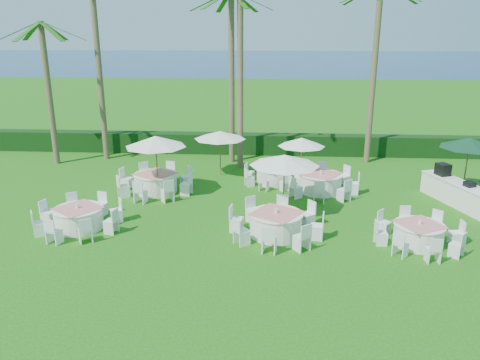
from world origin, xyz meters
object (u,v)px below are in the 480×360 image
at_px(banquet_table_c, 419,234).
at_px(banquet_table_f, 321,182).
at_px(banquet_table_e, 273,176).
at_px(umbrella_b, 285,160).
at_px(buffet_table, 460,193).
at_px(umbrella_c, 220,135).
at_px(banquet_table_a, 79,218).
at_px(umbrella_green, 470,143).
at_px(umbrella_a, 156,141).
at_px(banquet_table_b, 276,223).
at_px(umbrella_d, 302,142).
at_px(banquet_table_d, 156,182).

relative_size(banquet_table_c, banquet_table_f, 0.87).
height_order(banquet_table_e, banquet_table_f, banquet_table_f).
distance_m(umbrella_b, buffet_table, 7.85).
height_order(banquet_table_e, umbrella_c, umbrella_c).
distance_m(banquet_table_a, umbrella_green, 16.79).
bearing_deg(umbrella_a, banquet_table_e, 22.64).
xyz_separation_m(banquet_table_e, umbrella_b, (0.40, -4.08, 1.88)).
bearing_deg(banquet_table_a, umbrella_c, 57.57).
distance_m(umbrella_a, umbrella_b, 5.91).
bearing_deg(banquet_table_c, umbrella_b, 151.35).
bearing_deg(banquet_table_f, umbrella_b, -121.11).
xyz_separation_m(banquet_table_f, umbrella_a, (-7.36, -1.02, 2.05)).
distance_m(banquet_table_c, buffet_table, 4.98).
bearing_deg(umbrella_c, buffet_table, -19.12).
bearing_deg(buffet_table, banquet_table_b, -155.17).
relative_size(banquet_table_a, umbrella_d, 1.38).
relative_size(banquet_table_f, umbrella_a, 1.26).
height_order(banquet_table_c, umbrella_green, umbrella_green).
relative_size(banquet_table_a, banquet_table_c, 1.06).
relative_size(umbrella_d, buffet_table, 0.54).
bearing_deg(banquet_table_f, umbrella_d, 134.93).
bearing_deg(banquet_table_d, banquet_table_b, -39.09).
relative_size(umbrella_a, umbrella_green, 1.04).
bearing_deg(umbrella_c, banquet_table_d, -133.74).
bearing_deg(umbrella_a, banquet_table_a, -118.51).
relative_size(umbrella_c, umbrella_d, 1.12).
height_order(banquet_table_a, umbrella_a, umbrella_a).
distance_m(banquet_table_c, umbrella_d, 7.57).
bearing_deg(buffet_table, banquet_table_e, 162.22).
xyz_separation_m(banquet_table_d, umbrella_green, (14.04, 0.63, 1.93)).
distance_m(banquet_table_a, banquet_table_e, 9.46).
xyz_separation_m(banquet_table_a, umbrella_green, (15.91, 4.99, 1.97)).
bearing_deg(banquet_table_d, banquet_table_e, 17.05).
distance_m(banquet_table_b, banquet_table_d, 7.11).
distance_m(banquet_table_f, umbrella_green, 6.74).
distance_m(banquet_table_b, banquet_table_c, 4.95).
xyz_separation_m(banquet_table_a, umbrella_b, (7.69, 1.95, 1.85)).
height_order(banquet_table_c, banquet_table_d, banquet_table_d).
relative_size(banquet_table_f, buffet_table, 0.80).
xyz_separation_m(umbrella_b, buffet_table, (7.50, 1.54, -1.74)).
bearing_deg(banquet_table_d, umbrella_c, 46.26).
height_order(banquet_table_f, umbrella_c, umbrella_c).
distance_m(banquet_table_d, banquet_table_e, 5.67).
bearing_deg(banquet_table_a, umbrella_green, 17.43).
distance_m(banquet_table_a, banquet_table_d, 4.75).
relative_size(banquet_table_b, buffet_table, 0.80).
distance_m(banquet_table_d, buffet_table, 13.34).
xyz_separation_m(banquet_table_a, banquet_table_f, (9.46, 4.89, 0.03)).
bearing_deg(banquet_table_c, banquet_table_d, 154.67).
relative_size(banquet_table_f, umbrella_green, 1.32).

